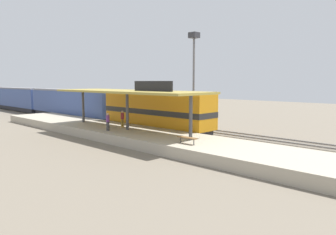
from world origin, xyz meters
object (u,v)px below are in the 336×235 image
(passenger_carriage_rear, at_px, (17,98))
(light_mast, at_px, (194,59))
(person_walking, at_px, (108,121))
(platform_bench, at_px, (187,138))
(locomotive, at_px, (156,110))
(person_waiting, at_px, (122,118))
(passenger_carriage_front, at_px, (72,103))

(passenger_carriage_rear, xyz_separation_m, light_mast, (7.80, -37.71, 6.08))
(passenger_carriage_rear, bearing_deg, person_walking, -99.35)
(platform_bench, bearing_deg, person_walking, 92.43)
(locomotive, distance_m, person_walking, 6.43)
(person_walking, bearing_deg, locomotive, 1.04)
(light_mast, bearing_deg, locomotive, -172.03)
(passenger_carriage_rear, distance_m, light_mast, 38.98)
(locomotive, height_order, person_waiting, locomotive)
(passenger_carriage_rear, bearing_deg, light_mast, -78.31)
(platform_bench, xyz_separation_m, locomotive, (6.00, 9.66, 1.07))
(light_mast, bearing_deg, person_waiting, -177.97)
(passenger_carriage_rear, xyz_separation_m, person_walking, (-6.41, -38.92, -0.46))
(light_mast, distance_m, person_waiting, 13.55)
(person_waiting, bearing_deg, locomotive, -9.40)
(locomotive, xyz_separation_m, person_waiting, (-4.05, 0.67, -0.56))
(platform_bench, xyz_separation_m, person_walking, (-0.41, 9.54, 0.51))
(platform_bench, xyz_separation_m, passenger_carriage_front, (6.00, 27.66, 0.97))
(locomotive, distance_m, passenger_carriage_front, 18.00)
(person_waiting, bearing_deg, platform_bench, -100.67)
(passenger_carriage_front, distance_m, passenger_carriage_rear, 20.80)
(person_walking, bearing_deg, passenger_carriage_rear, 80.65)
(platform_bench, distance_m, locomotive, 11.42)
(platform_bench, bearing_deg, passenger_carriage_rear, 82.94)
(platform_bench, distance_m, passenger_carriage_front, 28.32)
(platform_bench, height_order, passenger_carriage_front, passenger_carriage_front)
(person_walking, bearing_deg, passenger_carriage_front, 70.53)
(passenger_carriage_rear, distance_m, person_walking, 39.44)
(platform_bench, bearing_deg, locomotive, 58.15)
(locomotive, relative_size, passenger_carriage_front, 0.72)
(person_waiting, distance_m, person_walking, 2.48)
(person_waiting, bearing_deg, light_mast, 2.03)
(passenger_carriage_rear, distance_m, person_waiting, 38.35)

